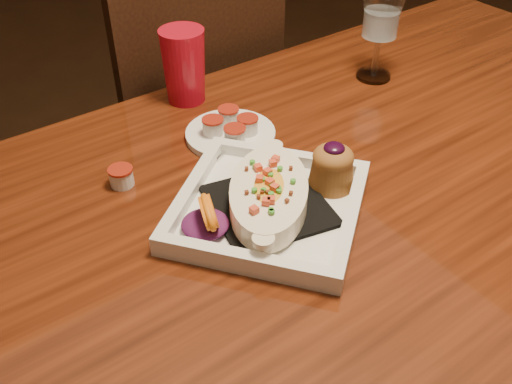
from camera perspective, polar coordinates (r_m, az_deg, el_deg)
table at (r=0.96m, az=11.73°, el=-3.11°), size 1.50×0.90×0.75m
chair_far at (r=1.45m, az=-7.10°, el=5.94°), size 0.42×0.42×0.93m
plate at (r=0.80m, az=1.97°, el=-0.46°), size 0.35×0.35×0.08m
goblet at (r=1.14m, az=12.40°, el=16.45°), size 0.08×0.08×0.17m
saucer at (r=0.96m, az=-2.54°, el=6.06°), size 0.15×0.15×0.10m
creamer_loose at (r=0.88m, az=-13.32°, el=1.52°), size 0.04×0.04×0.03m
red_tumbler at (r=1.06m, az=-7.21°, el=12.39°), size 0.08×0.08×0.14m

